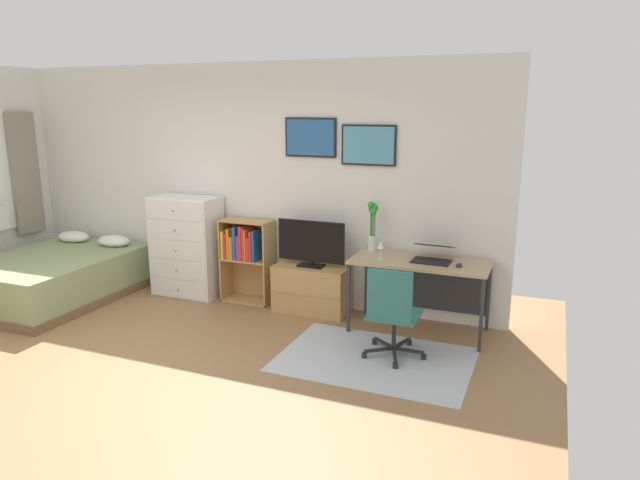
% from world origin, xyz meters
% --- Properties ---
extents(ground_plane, '(7.20, 7.20, 0.00)m').
position_xyz_m(ground_plane, '(0.00, 0.00, 0.00)').
color(ground_plane, '#936B44').
extents(wall_back_with_posters, '(6.12, 0.09, 2.70)m').
position_xyz_m(wall_back_with_posters, '(0.02, 2.43, 1.36)').
color(wall_back_with_posters, silver).
rests_on(wall_back_with_posters, ground_plane).
extents(area_rug, '(1.70, 1.20, 0.01)m').
position_xyz_m(area_rug, '(2.01, 1.24, 0.00)').
color(area_rug, '#B2B7BC').
rests_on(area_rug, ground_plane).
extents(bed, '(1.49, 1.93, 0.65)m').
position_xyz_m(bed, '(-2.00, 1.41, 0.26)').
color(bed, brown).
rests_on(bed, ground_plane).
extents(dresser, '(0.81, 0.46, 1.19)m').
position_xyz_m(dresser, '(-0.62, 2.15, 0.59)').
color(dresser, white).
rests_on(dresser, ground_plane).
extents(bookshelf, '(0.59, 0.30, 0.96)m').
position_xyz_m(bookshelf, '(0.14, 2.21, 0.58)').
color(bookshelf, tan).
rests_on(bookshelf, ground_plane).
extents(tv_stand, '(0.82, 0.41, 0.52)m').
position_xyz_m(tv_stand, '(0.99, 2.17, 0.26)').
color(tv_stand, tan).
rests_on(tv_stand, ground_plane).
extents(television, '(0.77, 0.16, 0.51)m').
position_xyz_m(television, '(0.99, 2.15, 0.77)').
color(television, black).
rests_on(television, tv_stand).
extents(desk, '(1.35, 0.63, 0.74)m').
position_xyz_m(desk, '(2.21, 2.14, 0.61)').
color(desk, tan).
rests_on(desk, ground_plane).
extents(office_chair, '(0.56, 0.58, 0.86)m').
position_xyz_m(office_chair, '(2.13, 1.31, 0.46)').
color(office_chair, '#232326').
rests_on(office_chair, ground_plane).
extents(laptop, '(0.38, 0.41, 0.16)m').
position_xyz_m(laptop, '(2.32, 2.11, 0.80)').
color(laptop, black).
rests_on(laptop, desk).
extents(computer_mouse, '(0.06, 0.10, 0.03)m').
position_xyz_m(computer_mouse, '(2.60, 1.97, 0.76)').
color(computer_mouse, '#262628').
rests_on(computer_mouse, desk).
extents(bamboo_vase, '(0.11, 0.11, 0.52)m').
position_xyz_m(bamboo_vase, '(1.65, 2.25, 1.03)').
color(bamboo_vase, silver).
rests_on(bamboo_vase, desk).
extents(wine_glass, '(0.07, 0.07, 0.18)m').
position_xyz_m(wine_glass, '(1.82, 1.97, 0.87)').
color(wine_glass, silver).
rests_on(wine_glass, desk).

